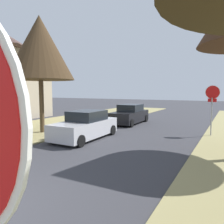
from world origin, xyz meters
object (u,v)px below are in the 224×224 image
parked_sedan_silver (85,126)px  street_tree_left_mid_a (40,48)px  stop_sign_far (212,99)px  parked_sedan_black (130,115)px

parked_sedan_silver → street_tree_left_mid_a: bearing=180.0°
street_tree_left_mid_a → parked_sedan_silver: street_tree_left_mid_a is taller
stop_sign_far → parked_sedan_silver: 7.56m
stop_sign_far → parked_sedan_black: (-6.35, 2.30, -1.47)m
street_tree_left_mid_a → parked_sedan_black: bearing=63.2°
street_tree_left_mid_a → parked_sedan_silver: size_ratio=1.64×
stop_sign_far → street_tree_left_mid_a: bearing=-156.8°
stop_sign_far → street_tree_left_mid_a: street_tree_left_mid_a is taller
parked_sedan_black → street_tree_left_mid_a: bearing=-116.8°
street_tree_left_mid_a → stop_sign_far: bearing=23.2°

